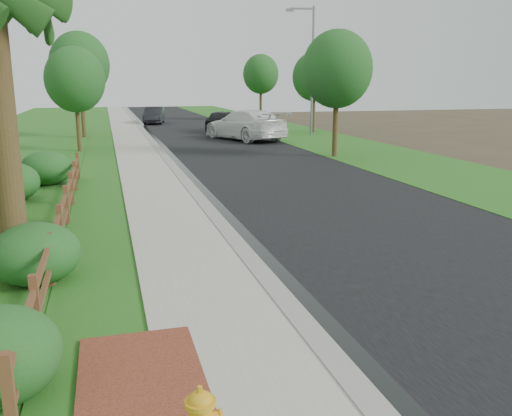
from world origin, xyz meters
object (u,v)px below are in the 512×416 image
object	(u,v)px
ranch_fence	(63,213)
streetlight	(310,64)
dark_car_mid	(222,121)
white_suv	(245,125)

from	to	relation	value
ranch_fence	streetlight	bearing A→B (deg)	56.39
dark_car_mid	ranch_fence	bearing A→B (deg)	93.30
dark_car_mid	streetlight	xyz separation A→B (m)	(5.46, -4.58, 4.21)
white_suv	dark_car_mid	bearing A→B (deg)	-108.77
white_suv	dark_car_mid	world-z (taller)	white_suv
dark_car_mid	white_suv	bearing A→B (deg)	115.00
white_suv	dark_car_mid	size ratio (longest dim) A/B	1.38
ranch_fence	white_suv	size ratio (longest dim) A/B	2.46
streetlight	dark_car_mid	bearing A→B (deg)	140.00
ranch_fence	white_suv	world-z (taller)	white_suv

